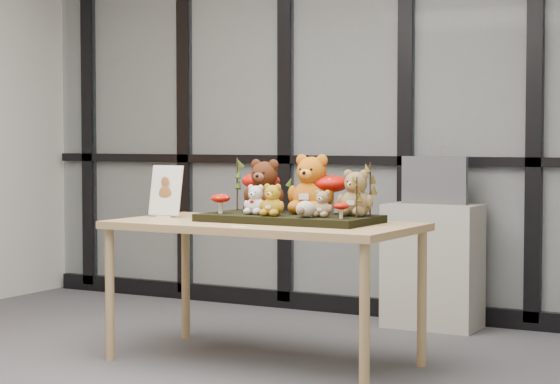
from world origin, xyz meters
The scene contains 24 objects.
room_shell centered at (0.00, 0.00, 1.68)m, with size 5.00×5.00×5.00m.
glass_partition centered at (0.00, 2.47, 1.42)m, with size 4.90×0.06×2.78m.
display_table centered at (0.29, 0.85, 0.69)m, with size 1.63×0.84×0.75m.
diorama_tray centered at (0.41, 0.91, 0.77)m, with size 0.93×0.46×0.04m, color black.
bear_pooh_yellow centered at (0.49, 1.02, 0.97)m, with size 0.27×0.24×0.35m, color #C26511, non-canonical shape.
bear_brown_medium centered at (0.22, 0.98, 0.95)m, with size 0.24×0.22×0.32m, color #421D0D, non-canonical shape.
bear_tan_back centered at (0.76, 0.98, 0.93)m, with size 0.20×0.18×0.26m, color olive, non-canonical shape.
bear_small_yellow centered at (0.38, 0.78, 0.89)m, with size 0.14×0.13×0.18m, color #B28318, non-canonical shape.
bear_white_bow centered at (0.25, 0.83, 0.88)m, with size 0.13×0.12×0.17m, color silver, non-canonical shape.
bear_beige_small centered at (0.64, 0.83, 0.87)m, with size 0.12×0.11×0.15m, color #987A54, non-canonical shape.
plush_cream_hedgehog centered at (0.58, 0.77, 0.84)m, with size 0.07×0.07×0.10m, color beige, non-canonical shape.
mushroom_back_left centered at (0.14, 1.08, 0.91)m, with size 0.21×0.21×0.24m, color #A70D05, non-canonical shape.
mushroom_back_right centered at (0.58, 1.06, 0.91)m, with size 0.21×0.21×0.23m, color #A70D05, non-canonical shape.
mushroom_front_left centered at (0.05, 0.81, 0.85)m, with size 0.10×0.10×0.12m, color #A70D05, non-canonical shape.
mushroom_front_right centered at (0.77, 0.79, 0.84)m, with size 0.08×0.08×0.09m, color #A70D05, non-canonical shape.
sprig_green_far_left centered at (0.01, 1.04, 0.94)m, with size 0.05×0.05×0.29m, color #18330B, non-canonical shape.
sprig_green_mid_left centered at (0.13, 1.09, 0.91)m, with size 0.05×0.05×0.22m, color #18330B, non-canonical shape.
sprig_dry_far_right centered at (0.83, 1.00, 0.93)m, with size 0.05×0.05×0.28m, color brown, non-canonical shape.
sprig_dry_mid_right centered at (0.81, 0.88, 0.90)m, with size 0.05×0.05×0.21m, color brown, non-canonical shape.
sprig_green_centre centered at (0.33, 1.10, 0.89)m, with size 0.05×0.05×0.18m, color #18330B, non-canonical shape.
sign_holder centered at (-0.36, 0.89, 0.89)m, with size 0.20×0.06×0.29m.
label_card centered at (0.33, 0.53, 0.76)m, with size 0.09×0.03×0.00m, color white.
cabinet centered at (0.72, 2.26, 0.39)m, with size 0.59×0.34×0.78m, color #9F998E.
monitor centered at (0.72, 2.28, 0.93)m, with size 0.43×0.04×0.30m.
Camera 1 is at (2.91, -3.79, 1.19)m, focal length 65.00 mm.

